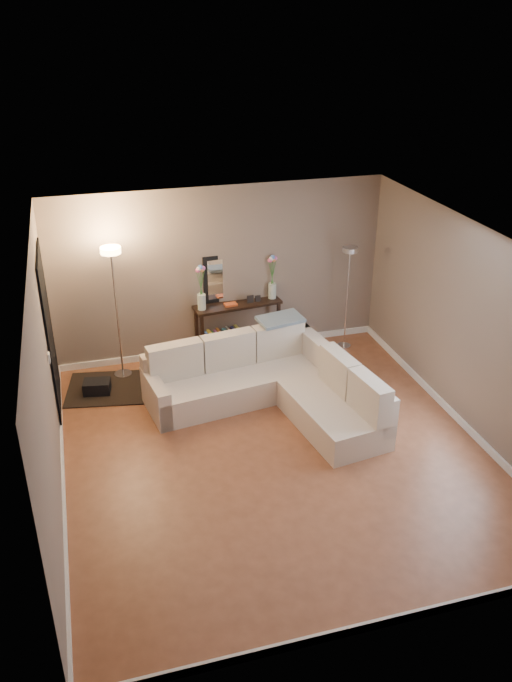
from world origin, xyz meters
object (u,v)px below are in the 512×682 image
object	(u,v)px
console_table	(233,326)
floor_lamp_unlit	(348,278)
sectional_sofa	(271,383)
floor_lamp_lit	(114,287)

from	to	relation	value
console_table	floor_lamp_unlit	size ratio (longest dim) A/B	0.83
sectional_sofa	console_table	distance (m)	1.61
floor_lamp_lit	console_table	bearing A→B (deg)	8.14
sectional_sofa	floor_lamp_lit	distance (m)	2.53
console_table	floor_lamp_unlit	xyz separation A→B (m)	(1.75, -0.28, 0.70)
sectional_sofa	console_table	size ratio (longest dim) A/B	2.05
sectional_sofa	floor_lamp_unlit	xyz separation A→B (m)	(1.63, 1.33, 0.84)
sectional_sofa	floor_lamp_lit	bearing A→B (deg)	143.73
sectional_sofa	console_table	world-z (taller)	sectional_sofa
sectional_sofa	console_table	bearing A→B (deg)	94.39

